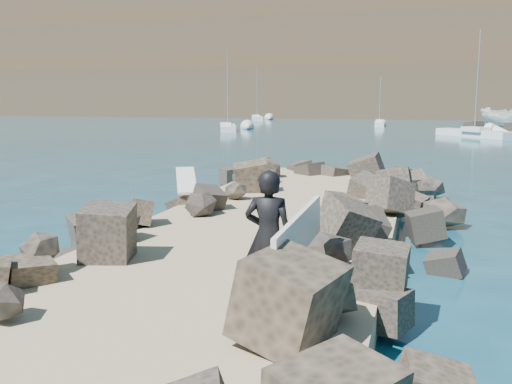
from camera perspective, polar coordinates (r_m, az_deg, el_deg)
ground at (r=14.02m, az=1.14°, el=-5.42°), size 800.00×800.00×0.00m
jetty at (r=12.09m, az=-1.32°, el=-6.36°), size 6.00×26.00×0.60m
riprap_left at (r=13.60m, az=-12.45°, el=-3.94°), size 2.60×22.00×1.00m
riprap_right at (r=12.02m, az=12.79°, el=-5.70°), size 2.60×22.00×1.00m
headland at (r=173.68m, az=18.68°, el=12.90°), size 360.00×140.00×32.00m
surfboard_resting at (r=17.25m, az=-6.99°, el=0.80°), size 1.46×2.28×0.08m
boat_imported at (r=77.71m, az=23.91°, el=6.86°), size 7.47×5.66×2.72m
surfer_with_board at (r=8.33m, az=1.68°, el=-4.41°), size 0.92×2.43×1.96m
sailboat_a at (r=65.40m, az=-2.84°, el=6.44°), size 4.09×7.70×9.09m
sailboat_b at (r=76.85m, az=12.22°, el=6.66°), size 1.57×5.41×6.62m
sailboat_e at (r=97.73m, az=0.11°, el=7.38°), size 4.02×7.83×9.21m
sailboat_c at (r=58.72m, az=21.00°, el=5.52°), size 6.96×7.74×10.15m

